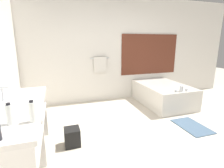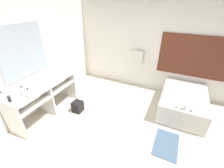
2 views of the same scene
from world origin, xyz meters
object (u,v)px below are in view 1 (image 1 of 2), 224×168
(bathtub, at_px, (163,93))
(water_bottle_3, at_px, (9,114))
(waste_bin, at_px, (72,137))
(water_bottle_1, at_px, (32,112))

(bathtub, relative_size, water_bottle_3, 7.56)
(water_bottle_3, xyz_separation_m, waste_bin, (0.58, 0.85, -0.81))
(water_bottle_3, relative_size, waste_bin, 0.72)
(water_bottle_1, bearing_deg, water_bottle_3, 176.99)
(water_bottle_3, height_order, waste_bin, water_bottle_3)
(water_bottle_1, height_order, water_bottle_3, water_bottle_1)
(bathtub, height_order, water_bottle_3, water_bottle_3)
(bathtub, bearing_deg, water_bottle_1, -144.11)
(bathtub, xyz_separation_m, waste_bin, (-2.40, -1.16, -0.14))
(bathtub, height_order, water_bottle_1, water_bottle_1)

